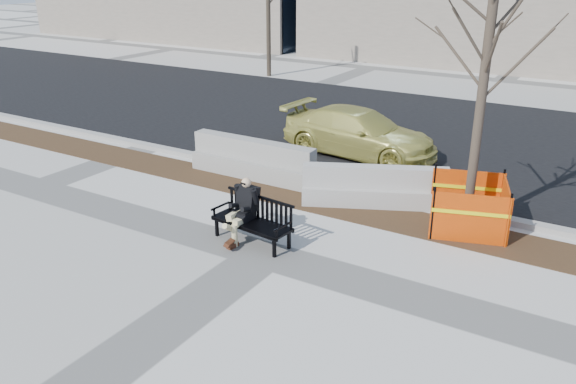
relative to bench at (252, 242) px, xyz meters
name	(u,v)px	position (x,y,z in m)	size (l,w,h in m)	color
ground	(264,254)	(0.46, -0.29, 0.00)	(120.00, 120.00, 0.00)	beige
mulch_strip	(332,205)	(0.46, 2.31, 0.00)	(40.00, 1.20, 0.02)	#47301C
asphalt_street	(429,135)	(0.46, 8.51, 0.00)	(60.00, 10.40, 0.01)	black
curb	(352,188)	(0.46, 3.26, 0.06)	(60.00, 0.25, 0.12)	#9E9B93
bench	(252,242)	(0.00, 0.00, 0.00)	(1.58, 0.57, 0.84)	black
seated_man	(245,238)	(-0.21, 0.07, 0.00)	(0.49, 0.82, 1.15)	black
tree_fence	(465,228)	(3.18, 2.60, 0.00)	(2.08, 2.08, 5.19)	#FF4E06
sedan	(358,155)	(-0.52, 5.72, 0.00)	(1.69, 4.16, 1.21)	#C1BA56
jersey_barrier_left	(254,177)	(-1.94, 2.89, 0.00)	(3.21, 0.64, 0.92)	gray
jersey_barrier_right	(374,205)	(1.20, 2.78, 0.00)	(3.00, 0.60, 0.86)	#ADA9A2
far_tree_left	(269,76)	(-8.73, 14.05, 0.00)	(2.15, 2.15, 5.81)	#41362A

